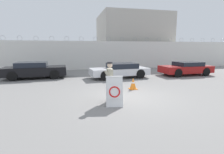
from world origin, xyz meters
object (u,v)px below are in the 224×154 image
Objects in this scene: traffic_cone_near at (133,84)px; parked_car_rear_sedan at (120,70)px; security_guard at (110,80)px; parked_car_front_coupe at (35,70)px; barricade_sign at (114,91)px; parked_car_far_side at (186,68)px.

traffic_cone_near is 3.86m from parked_car_rear_sedan.
parked_car_front_coupe is (-4.31, 7.00, -0.31)m from security_guard.
traffic_cone_near is 0.14× the size of parked_car_front_coupe.
traffic_cone_near is at bearing 141.48° from security_guard.
parked_car_front_coupe is (-4.39, 7.51, 0.05)m from barricade_sign.
barricade_sign is 2.99m from traffic_cone_near.
barricade_sign is 6.60m from parked_car_rear_sedan.
parked_car_far_side is at bearing 49.41° from barricade_sign.
traffic_cone_near is at bearing 30.32° from parked_car_far_side.
security_guard is 2.65× the size of traffic_cone_near.
parked_car_far_side reaches higher than parked_car_rear_sedan.
traffic_cone_near is at bearing -42.71° from parked_car_front_coupe.
parked_car_front_coupe is 0.99× the size of parked_car_rear_sedan.
parked_car_far_side is (6.11, 3.85, 0.27)m from traffic_cone_near.
barricade_sign reaches higher than parked_car_far_side.
security_guard is 0.37× the size of parked_car_rear_sedan.
parked_car_rear_sedan is (2.05, 5.79, -0.36)m from security_guard.
parked_car_front_coupe reaches higher than parked_car_rear_sedan.
parked_car_far_side is (12.19, -1.21, -0.05)m from parked_car_front_coupe.
barricade_sign is 0.26× the size of parked_car_rear_sedan.
parked_car_rear_sedan is at bearing 83.05° from barricade_sign.
security_guard is at bearing -132.26° from traffic_cone_near.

